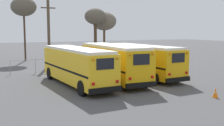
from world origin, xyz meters
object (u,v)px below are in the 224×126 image
school_bus_0 (76,65)px  bare_tree_2 (24,7)px  bare_tree_1 (104,21)px  school_bus_1 (113,61)px  school_bus_2 (142,60)px  utility_pole (49,32)px  traffic_cone (215,93)px  bare_tree_0 (95,18)px

school_bus_0 → bare_tree_2: (-0.31, 20.15, 5.90)m
bare_tree_1 → bare_tree_2: 11.74m
school_bus_1 → school_bus_2: 3.47m
utility_pole → traffic_cone: 22.76m
utility_pole → traffic_cone: bearing=-76.8°
school_bus_0 → bare_tree_1: 21.34m
school_bus_2 → traffic_cone: size_ratio=15.63×
school_bus_0 → bare_tree_0: 18.82m
school_bus_0 → bare_tree_2: bearing=90.9°
school_bus_0 → traffic_cone: size_ratio=15.81×
school_bus_1 → bare_tree_0: size_ratio=1.34×
school_bus_2 → bare_tree_2: size_ratio=1.12×
school_bus_0 → school_bus_1: school_bus_1 is taller
bare_tree_0 → bare_tree_1: size_ratio=1.05×
school_bus_1 → bare_tree_0: bearing=71.2°
traffic_cone → school_bus_0: bearing=129.2°
bare_tree_1 → bare_tree_2: size_ratio=0.79×
school_bus_1 → traffic_cone: (3.19, -8.29, -1.38)m
school_bus_0 → school_bus_1: bearing=3.6°
school_bus_2 → traffic_cone: bearing=-91.3°
school_bus_1 → bare_tree_1: (7.65, 17.61, 3.94)m
bare_tree_1 → school_bus_2: bearing=-104.2°
school_bus_0 → school_bus_1: size_ratio=1.02×
traffic_cone → bare_tree_2: bearing=103.7°
school_bus_2 → utility_pole: (-5.32, 12.85, 2.50)m
bare_tree_2 → traffic_cone: 29.94m
utility_pole → bare_tree_0: bearing=17.2°
bare_tree_0 → traffic_cone: size_ratio=11.59×
bare_tree_0 → school_bus_0: bearing=-118.7°
bare_tree_2 → traffic_cone: (6.89, -28.23, -7.22)m
school_bus_1 → utility_pole: size_ratio=1.24×
utility_pole → bare_tree_1: bearing=22.9°
school_bus_0 → bare_tree_1: size_ratio=1.43×
bare_tree_1 → bare_tree_2: (-11.35, 2.33, 1.89)m
utility_pole → bare_tree_0: utility_pole is taller
utility_pole → school_bus_1: bearing=-81.9°
school_bus_2 → traffic_cone: (-0.20, -9.01, -1.30)m
bare_tree_0 → bare_tree_2: (-9.09, 4.11, 1.42)m
school_bus_1 → utility_pole: 13.91m
bare_tree_0 → traffic_cone: bare_tree_0 is taller
school_bus_2 → utility_pole: size_ratio=1.25×
school_bus_0 → utility_pole: utility_pole is taller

